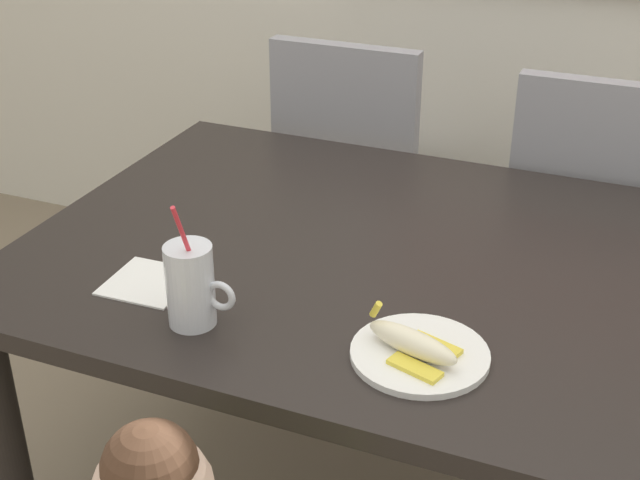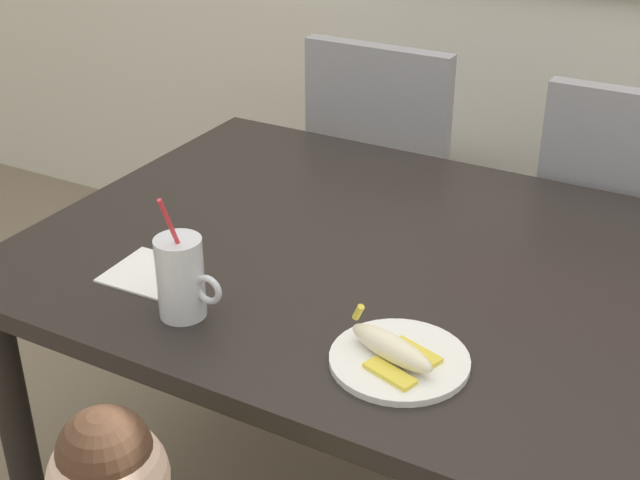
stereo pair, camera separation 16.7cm
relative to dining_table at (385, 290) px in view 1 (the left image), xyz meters
The scene contains 7 objects.
dining_table is the anchor object (origin of this frame).
dining_chair_left 0.85m from the dining_table, 114.20° to the left, with size 0.44×0.44×0.96m.
dining_chair_right 0.79m from the dining_table, 64.31° to the left, with size 0.44×0.45×0.96m.
milk_cup 0.46m from the dining_table, 121.96° to the right, with size 0.13×0.09×0.25m.
snack_plate 0.37m from the dining_table, 62.73° to the right, with size 0.23×0.23×0.01m, color white.
peeled_banana 0.38m from the dining_table, 64.72° to the right, with size 0.18×0.13×0.07m.
paper_napkin 0.48m from the dining_table, 142.91° to the right, with size 0.15×0.15×0.00m, color white.
Camera 1 is at (0.46, -1.47, 1.58)m, focal length 48.98 mm.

